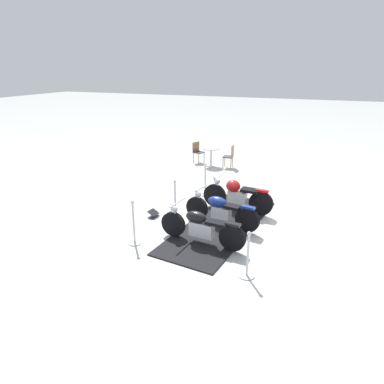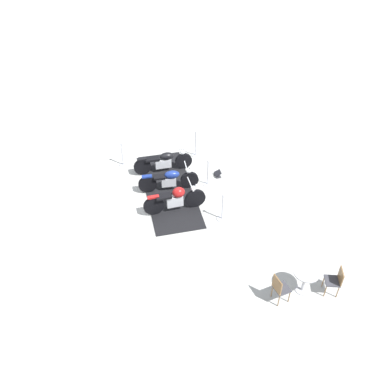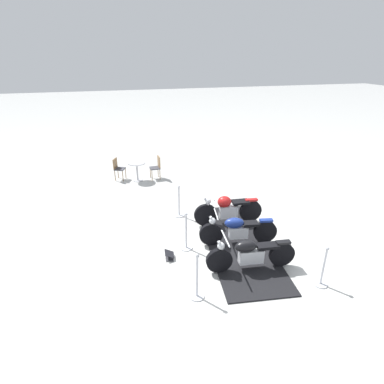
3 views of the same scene
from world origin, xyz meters
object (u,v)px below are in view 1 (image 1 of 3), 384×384
Objects in this scene: stanchion_right_front at (205,186)px; motorcycle_maroon at (236,195)px; cafe_chair_across_table at (198,151)px; stanchion_right_mid at (175,205)px; stanchion_left_rear at (247,263)px; motorcycle_black at (200,226)px; motorcycle_navy at (220,210)px; stanchion_right_rear at (134,230)px; info_placard at (153,215)px; cafe_table at (211,153)px; cafe_chair_near_table at (230,155)px.

motorcycle_maroon is at bearing -35.30° from stanchion_right_front.
cafe_chair_across_table is at bearing -52.60° from motorcycle_maroon.
stanchion_right_mid is 3.48m from stanchion_left_rear.
motorcycle_black is at bearing -72.13° from stanchion_right_front.
stanchion_right_rear reaches higher than motorcycle_navy.
motorcycle_navy is 2.02× the size of stanchion_right_front.
info_placard is 0.44× the size of cafe_table.
cafe_chair_across_table is at bearing 16.08° from info_placard.
stanchion_right_rear is 7.29m from cafe_table.
motorcycle_black reaches higher than cafe_table.
cafe_chair_across_table is at bearing -53.61° from motorcycle_navy.
motorcycle_navy is at bearing -60.45° from stanchion_right_front.
stanchion_left_rear is (1.24, -2.08, -0.15)m from motorcycle_navy.
motorcycle_black is (-0.29, -2.27, -0.06)m from motorcycle_maroon.
stanchion_right_rear reaches higher than cafe_chair_across_table.
motorcycle_navy is at bearing -39.50° from cafe_chair_across_table.
motorcycle_navy is 1.43m from stanchion_right_mid.
stanchion_right_front is (0.24, 1.89, -0.01)m from stanchion_right_mid.
stanchion_left_rear is at bearing -38.26° from cafe_chair_across_table.
motorcycle_navy is 0.97× the size of motorcycle_black.
cafe_table is (-0.20, 5.71, 0.52)m from info_placard.
stanchion_right_rear is (-1.64, -1.72, -0.12)m from motorcycle_navy.
motorcycle_black is at bearing 145.73° from stanchion_left_rear.
stanchion_right_rear is 7.33m from cafe_chair_near_table.
info_placard is (-1.95, -0.17, -0.41)m from motorcycle_navy.
cafe_chair_across_table is (-0.75, 0.34, -0.06)m from cafe_table.
stanchion_right_rear is 3.25× the size of info_placard.
info_placard is at bearing -56.80° from cafe_chair_across_table.
cafe_chair_near_table is (0.83, 0.06, -0.04)m from cafe_table.
motorcycle_navy is 2.36× the size of cafe_chair_across_table.
motorcycle_maroon is 2.29m from motorcycle_black.
cafe_chair_near_table reaches higher than info_placard.
motorcycle_black reaches higher than cafe_chair_across_table.
stanchion_right_rear is at bearing 62.50° from motorcycle_maroon.
info_placard is at bearing 101.06° from stanchion_right_rear.
cafe_chair_near_table is 1.60m from cafe_chair_across_table.
stanchion_left_rear reaches higher than cafe_chair_near_table.
stanchion_left_rear is at bearing 131.01° from motorcycle_navy.
cafe_chair_near_table is at bearing -66.53° from motorcycle_navy.
info_placard is at bearing -109.18° from stanchion_right_front.
cafe_chair_across_table is at bearing -14.04° from cafe_chair_near_table.
stanchion_right_front reaches higher than cafe_chair_across_table.
motorcycle_black is 2.09m from info_placard.
stanchion_right_rear reaches higher than motorcycle_black.
stanchion_right_mid reaches higher than motorcycle_black.
stanchion_right_mid is 1.07× the size of stanchion_left_rear.
cafe_chair_across_table is (-1.57, 0.28, -0.01)m from cafe_chair_near_table.
stanchion_right_front reaches higher than motorcycle_black.
cafe_table is at bearing 105.75° from stanchion_right_front.
stanchion_right_mid reaches higher than cafe_chair_across_table.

